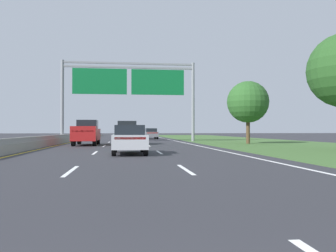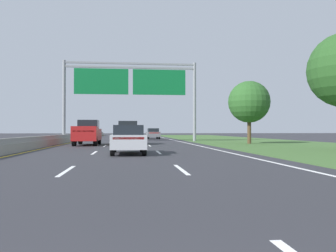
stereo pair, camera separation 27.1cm
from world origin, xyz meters
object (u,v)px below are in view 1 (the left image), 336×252
at_px(pickup_truck_red, 87,133).
at_px(roadside_tree_mid, 248,102).
at_px(car_gold_centre_lane_suv, 127,132).
at_px(overhead_sign_gantry, 129,85).
at_px(car_grey_right_lane_sedan, 151,133).
at_px(car_silver_centre_lane_sedan, 129,139).

bearing_deg(pickup_truck_red, roadside_tree_mid, -85.68).
xyz_separation_m(car_gold_centre_lane_suv, roadside_tree_mid, (11.49, -0.12, 2.88)).
relative_size(overhead_sign_gantry, car_gold_centre_lane_suv, 3.18).
bearing_deg(car_grey_right_lane_sedan, overhead_sign_gantry, 162.85).
relative_size(overhead_sign_gantry, pickup_truck_red, 2.79).
relative_size(pickup_truck_red, car_silver_centre_lane_sedan, 1.22).
bearing_deg(car_gold_centre_lane_suv, roadside_tree_mid, -91.66).
height_order(car_grey_right_lane_sedan, car_gold_centre_lane_suv, car_gold_centre_lane_suv).
height_order(car_gold_centre_lane_suv, roadside_tree_mid, roadside_tree_mid).
relative_size(overhead_sign_gantry, car_grey_right_lane_sedan, 3.39).
height_order(car_silver_centre_lane_sedan, roadside_tree_mid, roadside_tree_mid).
distance_m(overhead_sign_gantry, car_grey_right_lane_sedan, 13.52).
bearing_deg(car_grey_right_lane_sedan, roadside_tree_mid, -159.41).
xyz_separation_m(pickup_truck_red, car_grey_right_lane_sedan, (7.09, 20.50, -0.26)).
xyz_separation_m(pickup_truck_red, roadside_tree_mid, (14.94, 1.11, 2.90)).
relative_size(overhead_sign_gantry, roadside_tree_mid, 2.52).
relative_size(car_gold_centre_lane_suv, car_silver_centre_lane_sedan, 1.07).
bearing_deg(car_gold_centre_lane_suv, car_grey_right_lane_sedan, -11.72).
relative_size(pickup_truck_red, roadside_tree_mid, 0.90).
bearing_deg(car_gold_centre_lane_suv, car_silver_centre_lane_sedan, 179.38).
distance_m(car_grey_right_lane_sedan, car_gold_centre_lane_suv, 19.61).
bearing_deg(roadside_tree_mid, car_gold_centre_lane_suv, 179.39).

